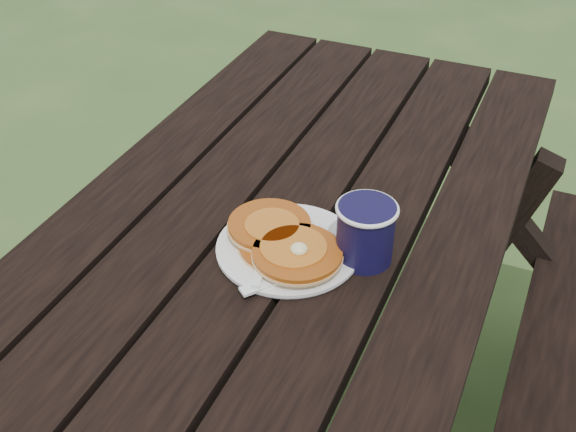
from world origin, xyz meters
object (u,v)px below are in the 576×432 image
at_px(plate, 289,249).
at_px(picnic_table, 252,419).
at_px(coffee_cup, 366,229).
at_px(pancake_stack, 284,241).

bearing_deg(plate, picnic_table, -125.83).
height_order(picnic_table, plate, plate).
xyz_separation_m(plate, coffee_cup, (0.12, 0.03, 0.05)).
distance_m(picnic_table, coffee_cup, 0.48).
bearing_deg(coffee_cup, picnic_table, -149.09).
height_order(plate, coffee_cup, coffee_cup).
relative_size(picnic_table, coffee_cup, 17.51).
height_order(pancake_stack, coffee_cup, coffee_cup).
distance_m(picnic_table, plate, 0.40).
bearing_deg(plate, coffee_cup, 15.77).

